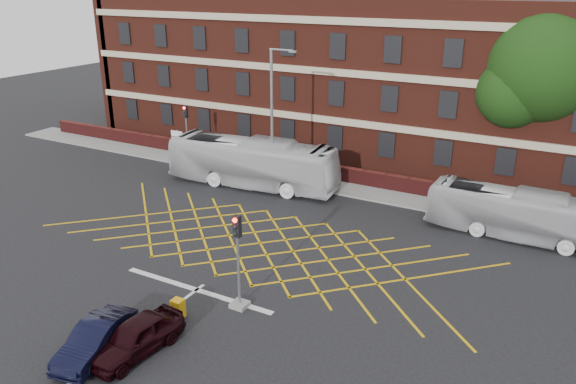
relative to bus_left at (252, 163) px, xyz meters
The scene contains 17 objects.
ground 10.79m from the bus_left, 61.44° to the right, with size 120.00×120.00×0.00m, color black.
victorian_building 15.05m from the bus_left, 67.07° to the left, with size 51.00×12.17×20.40m.
boundary_wall 6.36m from the bus_left, 35.51° to the left, with size 56.00×0.50×1.10m, color #491413.
far_pavement 5.95m from the bus_left, 27.36° to the left, with size 60.00×3.00×0.12m, color slate.
box_junction_hatching 9.10m from the bus_left, 55.31° to the right, with size 11.50×0.12×0.02m, color #CC990C.
stop_line 13.93m from the bus_left, 68.38° to the right, with size 8.00×0.30×0.02m, color silver.
centre_line 20.09m from the bus_left, 75.25° to the right, with size 0.15×14.00×0.02m, color silver.
bus_left is the anchor object (origin of this frame).
bus_right 16.94m from the bus_left, ahead, with size 2.27×9.68×2.70m, color #B8B9BD.
car_navy 18.98m from the bus_left, 75.76° to the right, with size 1.36×3.91×1.29m, color black.
car_maroon 18.57m from the bus_left, 71.40° to the right, with size 1.61×4.00×1.36m, color black.
deciduous_tree 19.11m from the bus_left, 25.85° to the left, with size 7.33×6.93×11.62m.
traffic_light_near 15.12m from the bus_left, 59.91° to the right, with size 0.70×0.70×4.27m.
traffic_light_far 7.92m from the bus_left, 161.40° to the left, with size 0.70×0.70×4.27m.
street_lamp 2.34m from the bus_left, ahead, with size 2.25×1.00×9.26m.
direction_signs 9.07m from the bus_left, 162.61° to the left, with size 1.10×0.16×2.20m.
utility_cabinet 16.08m from the bus_left, 68.90° to the right, with size 0.49×0.42×0.82m, color #C98E0B.
Camera 1 is at (14.34, -20.94, 13.24)m, focal length 35.00 mm.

